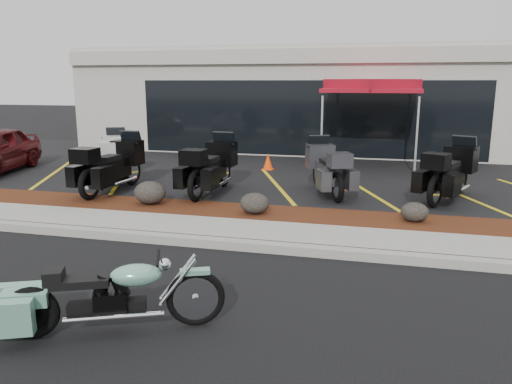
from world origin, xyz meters
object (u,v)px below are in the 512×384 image
(traffic_cone, at_px, (268,161))
(popup_canopy, at_px, (372,87))
(hero_cruiser, at_px, (195,290))
(touring_white, at_px, (117,151))

(traffic_cone, relative_size, popup_canopy, 0.15)
(hero_cruiser, bearing_deg, popup_canopy, 58.44)
(hero_cruiser, distance_m, popup_canopy, 11.43)
(hero_cruiser, xyz_separation_m, popup_canopy, (1.60, 11.12, 2.14))
(hero_cruiser, relative_size, traffic_cone, 5.11)
(touring_white, xyz_separation_m, popup_canopy, (6.96, 3.30, 1.76))
(hero_cruiser, height_order, touring_white, touring_white)
(hero_cruiser, height_order, traffic_cone, hero_cruiser)
(touring_white, xyz_separation_m, traffic_cone, (4.05, 1.76, -0.42))
(traffic_cone, height_order, popup_canopy, popup_canopy)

